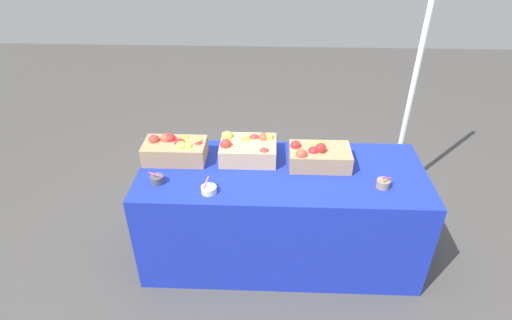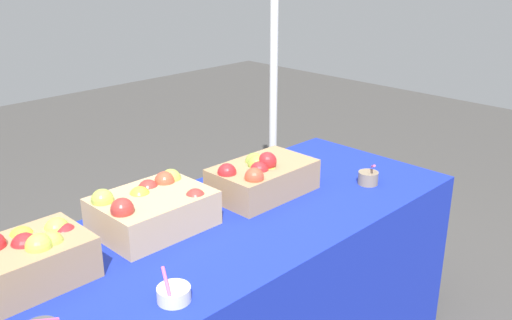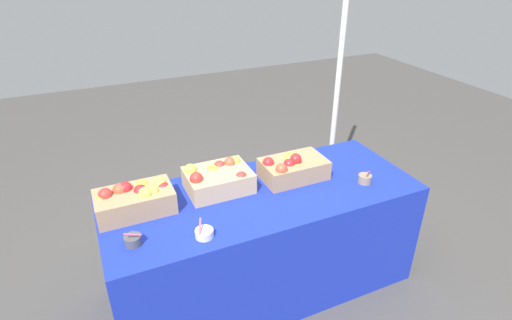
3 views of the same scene
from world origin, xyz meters
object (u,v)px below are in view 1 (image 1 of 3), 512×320
Objects in this scene: sample_bowl_far at (383,184)px; apple_crate_right at (318,156)px; sample_bowl_near at (157,179)px; tent_pole at (414,81)px; apple_crate_left at (176,149)px; sample_bowl_mid at (209,189)px; apple_crate_middle at (249,149)px.

apple_crate_right is at bearing 148.09° from sample_bowl_far.
sample_bowl_far is (1.42, 0.01, 0.00)m from sample_bowl_near.
tent_pole reaches higher than sample_bowl_far.
sample_bowl_mid is at bearing -53.62° from apple_crate_left.
apple_crate_right is (0.47, -0.07, -0.00)m from apple_crate_middle.
sample_bowl_near is (-1.03, -0.25, -0.05)m from apple_crate_right.
apple_crate_middle is 0.65m from sample_bowl_near.
sample_bowl_near is 2.02m from tent_pole.
sample_bowl_mid is at bearing -145.85° from tent_pole.
apple_crate_middle is (0.50, 0.03, -0.01)m from apple_crate_left.
apple_crate_left is 1.85m from tent_pole.
sample_bowl_near is (-0.56, -0.32, -0.05)m from apple_crate_middle.
apple_crate_middle is 0.91m from sample_bowl_far.
apple_crate_left is 4.36× the size of sample_bowl_near.
apple_crate_middle is at bearing 61.28° from sample_bowl_mid.
apple_crate_left and apple_crate_middle have the same top height.
tent_pole is at bearing 40.54° from apple_crate_right.
apple_crate_middle is 0.94× the size of apple_crate_right.
tent_pole reaches higher than sample_bowl_mid.
apple_crate_right is 1.06m from sample_bowl_near.
apple_crate_left is at bearing 168.45° from sample_bowl_far.
sample_bowl_mid is 1.78m from tent_pole.
tent_pole is (1.72, 0.61, 0.27)m from apple_crate_left.
apple_crate_right is (0.97, -0.04, -0.01)m from apple_crate_left.
apple_crate_middle reaches higher than sample_bowl_far.
sample_bowl_far is at bearing -31.91° from apple_crate_right.
sample_bowl_near is at bearing -103.04° from apple_crate_left.
apple_crate_left is 0.50m from apple_crate_middle.
tent_pole reaches higher than apple_crate_left.
sample_bowl_near is (-0.07, -0.29, -0.05)m from apple_crate_left.
sample_bowl_near is 0.35m from sample_bowl_mid.
apple_crate_left is 1.03× the size of apple_crate_right.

